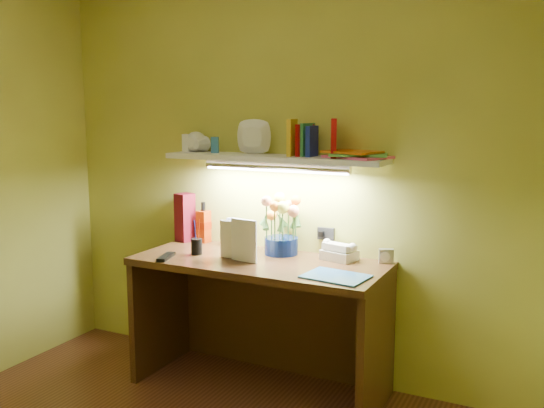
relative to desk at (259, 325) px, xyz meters
The scene contains 13 objects.
desk is the anchor object (origin of this frame).
flower_bouquet 0.58m from the desk, 74.94° to the left, with size 0.21×0.21×0.34m, color #061338, non-canonical shape.
telephone 0.62m from the desk, 26.98° to the left, with size 0.18×0.13×0.11m, color #EDE7C9, non-canonical shape.
desk_clock 0.81m from the desk, 20.94° to the left, with size 0.08×0.04×0.08m, color silver.
whisky_bottle 0.76m from the desk, 154.88° to the left, with size 0.07×0.07×0.25m, color #B93206, non-canonical shape.
whisky_box 0.86m from the desk, 160.91° to the left, with size 0.10×0.10×0.30m, color #5C0C18.
pen_cup 0.59m from the desk, behind, with size 0.06×0.06×0.15m, color black.
art_card 0.56m from the desk, 139.71° to the left, with size 0.18×0.04×0.18m, color white, non-canonical shape.
tv_remote 0.65m from the desk, 157.09° to the right, with size 0.05×0.17×0.02m, color black.
blue_folder 0.64m from the desk, 15.29° to the right, with size 0.31×0.22×0.01m, color #2E72B4.
desk_book_a 0.53m from the desk, behind, with size 0.16×0.02×0.21m, color #EBE8D0.
desk_book_b 0.52m from the desk, 159.62° to the right, with size 0.17×0.02×0.24m, color white.
wall_shelf 0.98m from the desk, 87.69° to the left, with size 1.32×0.34×0.24m.
Camera 1 is at (1.51, -1.68, 1.58)m, focal length 40.00 mm.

